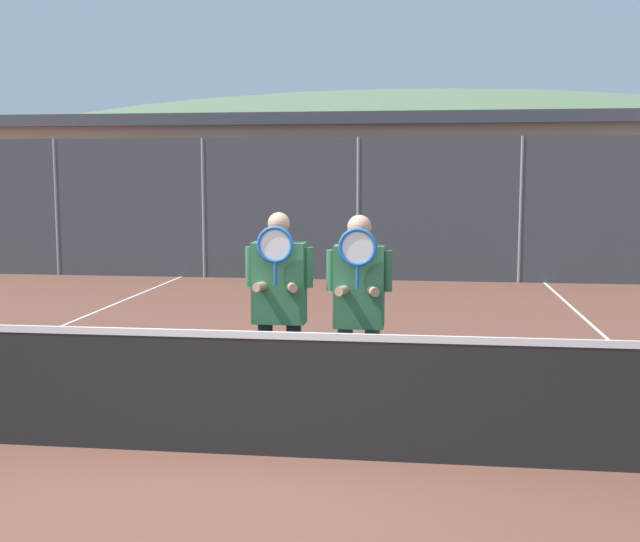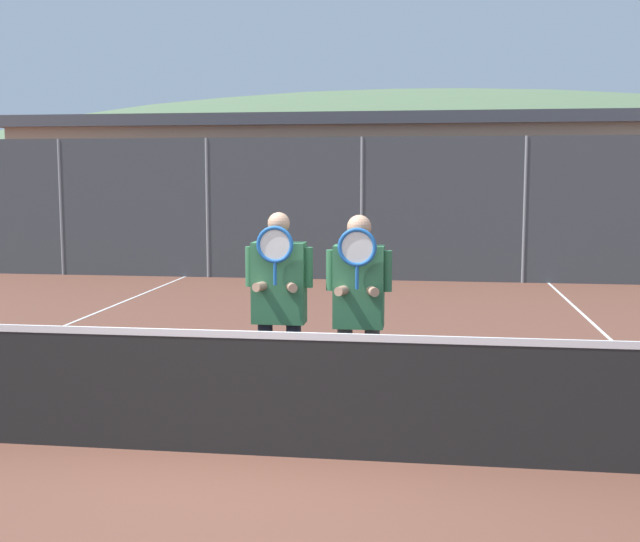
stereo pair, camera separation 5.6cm
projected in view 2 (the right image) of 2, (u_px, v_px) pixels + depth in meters
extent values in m
plane|color=brown|center=(243.00, 454.00, 6.23)|extent=(120.00, 120.00, 0.00)
ellipsoid|color=#5B7551|center=(414.00, 203.00, 65.80)|extent=(90.89, 50.49, 17.67)
cube|color=tan|center=(358.00, 186.00, 26.15)|extent=(21.67, 5.00, 3.67)
cube|color=#4C4C51|center=(358.00, 124.00, 25.91)|extent=(22.17, 5.50, 0.36)
cylinder|color=gray|center=(61.00, 207.00, 17.48)|extent=(0.06, 0.06, 2.96)
cylinder|color=gray|center=(207.00, 208.00, 17.03)|extent=(0.06, 0.06, 2.96)
cylinder|color=gray|center=(362.00, 209.00, 16.59)|extent=(0.06, 0.06, 2.96)
cylinder|color=gray|center=(525.00, 210.00, 16.14)|extent=(0.06, 0.06, 2.96)
cube|color=#42474C|center=(362.00, 209.00, 16.59)|extent=(19.76, 0.02, 2.96)
cube|color=black|center=(242.00, 396.00, 6.18)|extent=(10.06, 0.02, 0.93)
cube|color=white|center=(241.00, 334.00, 6.12)|extent=(10.06, 0.03, 0.06)
cylinder|color=#232838|center=(266.00, 372.00, 7.03)|extent=(0.13, 0.13, 0.89)
cylinder|color=#232838|center=(294.00, 373.00, 6.99)|extent=(0.13, 0.13, 0.89)
cube|color=#337047|center=(279.00, 283.00, 6.92)|extent=(0.46, 0.22, 0.70)
sphere|color=tan|center=(279.00, 223.00, 6.86)|extent=(0.19, 0.19, 0.19)
cylinder|color=#337047|center=(250.00, 266.00, 6.94)|extent=(0.08, 0.08, 0.35)
cylinder|color=#337047|center=(308.00, 267.00, 6.87)|extent=(0.08, 0.08, 0.35)
cylinder|color=tan|center=(264.00, 286.00, 6.85)|extent=(0.16, 0.27, 0.08)
cylinder|color=tan|center=(290.00, 286.00, 6.81)|extent=(0.16, 0.27, 0.08)
cylinder|color=#1E5BAD|center=(275.00, 273.00, 6.73)|extent=(0.03, 0.03, 0.20)
torus|color=#1E5BAD|center=(275.00, 245.00, 6.70)|extent=(0.32, 0.03, 0.32)
cylinder|color=silver|center=(275.00, 245.00, 6.70)|extent=(0.26, 0.00, 0.26)
cylinder|color=#56565B|center=(345.00, 378.00, 6.85)|extent=(0.13, 0.13, 0.88)
cylinder|color=#56565B|center=(372.00, 379.00, 6.82)|extent=(0.13, 0.13, 0.88)
cube|color=#337047|center=(359.00, 287.00, 6.74)|extent=(0.42, 0.22, 0.70)
sphere|color=tan|center=(359.00, 227.00, 6.68)|extent=(0.20, 0.20, 0.20)
cylinder|color=#337047|center=(331.00, 270.00, 6.76)|extent=(0.08, 0.08, 0.34)
cylinder|color=#337047|center=(387.00, 271.00, 6.69)|extent=(0.08, 0.08, 0.34)
cylinder|color=tan|center=(345.00, 290.00, 6.67)|extent=(0.16, 0.27, 0.08)
cylinder|color=tan|center=(371.00, 290.00, 6.64)|extent=(0.16, 0.27, 0.08)
cylinder|color=#1E5BAD|center=(357.00, 277.00, 6.55)|extent=(0.03, 0.03, 0.20)
torus|color=#1E5BAD|center=(357.00, 247.00, 6.52)|extent=(0.32, 0.03, 0.32)
cylinder|color=silver|center=(357.00, 247.00, 6.52)|extent=(0.26, 0.00, 0.26)
cube|color=navy|center=(144.00, 233.00, 20.62)|extent=(4.58, 1.88, 0.82)
cube|color=#2D3842|center=(143.00, 204.00, 20.54)|extent=(2.52, 1.73, 0.67)
cylinder|color=black|center=(189.00, 253.00, 19.53)|extent=(0.60, 0.16, 0.60)
cylinder|color=black|center=(210.00, 246.00, 21.41)|extent=(0.60, 0.16, 0.60)
cylinder|color=black|center=(73.00, 251.00, 19.93)|extent=(0.60, 0.16, 0.60)
cylinder|color=black|center=(104.00, 245.00, 21.82)|extent=(0.60, 0.16, 0.60)
cube|color=black|center=(332.00, 232.00, 20.40)|extent=(4.22, 1.70, 0.86)
cube|color=#2D3842|center=(333.00, 202.00, 20.30)|extent=(2.32, 1.56, 0.71)
cylinder|color=black|center=(384.00, 253.00, 19.40)|extent=(0.60, 0.16, 0.60)
cylinder|color=black|center=(388.00, 247.00, 21.12)|extent=(0.60, 0.16, 0.60)
cylinder|color=black|center=(273.00, 252.00, 19.78)|extent=(0.60, 0.16, 0.60)
cylinder|color=black|center=(286.00, 246.00, 21.49)|extent=(0.60, 0.16, 0.60)
cube|color=navy|center=(528.00, 235.00, 19.77)|extent=(4.58, 1.78, 0.84)
cube|color=#2D3842|center=(528.00, 204.00, 19.68)|extent=(2.52, 1.63, 0.68)
cylinder|color=black|center=(597.00, 256.00, 18.72)|extent=(0.60, 0.16, 0.60)
cylinder|color=black|center=(582.00, 249.00, 20.51)|extent=(0.60, 0.16, 0.60)
cylinder|color=black|center=(468.00, 254.00, 19.13)|extent=(0.60, 0.16, 0.60)
cylinder|color=black|center=(464.00, 248.00, 20.92)|extent=(0.60, 0.16, 0.60)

